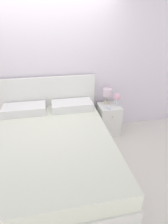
{
  "coord_description": "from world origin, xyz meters",
  "views": [
    {
      "loc": [
        0.09,
        -3.09,
        2.05
      ],
      "look_at": [
        0.57,
        -0.6,
        0.71
      ],
      "focal_mm": 28.0,
      "sensor_mm": 36.0,
      "label": 1
    }
  ],
  "objects_px": {
    "nightstand": "(108,119)",
    "teacup": "(108,108)",
    "flower_vase": "(117,98)",
    "bed": "(52,151)",
    "table_lamp": "(107,94)"
  },
  "relations": [
    {
      "from": "bed",
      "to": "teacup",
      "type": "height_order",
      "value": "bed"
    },
    {
      "from": "flower_vase",
      "to": "teacup",
      "type": "distance_m",
      "value": 0.28
    },
    {
      "from": "flower_vase",
      "to": "nightstand",
      "type": "bearing_deg",
      "value": 177.22
    },
    {
      "from": "nightstand",
      "to": "table_lamp",
      "type": "relative_size",
      "value": 1.94
    },
    {
      "from": "nightstand",
      "to": "teacup",
      "type": "xyz_separation_m",
      "value": [
        -0.08,
        -0.12,
        0.32
      ]
    },
    {
      "from": "flower_vase",
      "to": "teacup",
      "type": "height_order",
      "value": "flower_vase"
    },
    {
      "from": "bed",
      "to": "flower_vase",
      "type": "height_order",
      "value": "bed"
    },
    {
      "from": "bed",
      "to": "table_lamp",
      "type": "height_order",
      "value": "bed"
    },
    {
      "from": "nightstand",
      "to": "bed",
      "type": "bearing_deg",
      "value": -145.27
    },
    {
      "from": "bed",
      "to": "nightstand",
      "type": "relative_size",
      "value": 3.63
    },
    {
      "from": "bed",
      "to": "teacup",
      "type": "bearing_deg",
      "value": 32.13
    },
    {
      "from": "table_lamp",
      "to": "teacup",
      "type": "bearing_deg",
      "value": -102.15
    },
    {
      "from": "table_lamp",
      "to": "teacup",
      "type": "xyz_separation_m",
      "value": [
        -0.05,
        -0.22,
        -0.18
      ]
    },
    {
      "from": "table_lamp",
      "to": "flower_vase",
      "type": "xyz_separation_m",
      "value": [
        0.17,
        -0.1,
        -0.05
      ]
    },
    {
      "from": "nightstand",
      "to": "table_lamp",
      "type": "bearing_deg",
      "value": 107.43
    }
  ]
}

